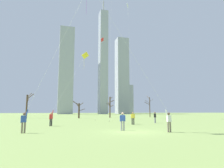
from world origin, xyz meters
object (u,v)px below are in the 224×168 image
object	(u,v)px
bystander_watching_nearby	(133,118)
bystander_strolling_midfield	(123,120)
kite_flyer_midfield_center_purple	(37,93)
bystander_far_off_by_trees	(155,117)
kite_flyer_foreground_right_yellow	(57,107)
kite_flyer_midfield_left_green	(141,74)
distant_kite_drifting_right_red	(102,44)
bare_tree_leftmost	(27,105)
bare_tree_right_of_center	(79,110)
bare_tree_center	(149,106)
distant_kite_high_overhead_white	(128,14)
bare_tree_rightmost	(110,106)

from	to	relation	value
bystander_watching_nearby	bystander_strolling_midfield	bearing A→B (deg)	-118.60
kite_flyer_midfield_center_purple	bystander_watching_nearby	world-z (taller)	kite_flyer_midfield_center_purple
bystander_far_off_by_trees	bystander_watching_nearby	xyz separation A→B (m)	(-4.47, -2.38, 0.00)
kite_flyer_foreground_right_yellow	bystander_far_off_by_trees	bearing A→B (deg)	6.61
bystander_far_off_by_trees	bystander_strolling_midfield	distance (m)	12.69
kite_flyer_midfield_left_green	bystander_watching_nearby	world-z (taller)	kite_flyer_midfield_left_green
distant_kite_drifting_right_red	bare_tree_leftmost	xyz separation A→B (m)	(-17.17, 8.58, -14.70)
bystander_strolling_midfield	kite_flyer_midfield_center_purple	bearing A→B (deg)	179.58
bystander_watching_nearby	bare_tree_right_of_center	size ratio (longest dim) A/B	0.38
kite_flyer_midfield_left_green	bare_tree_leftmost	bearing A→B (deg)	109.56
bystander_strolling_midfield	bare_tree_center	size ratio (longest dim) A/B	0.25
distant_kite_high_overhead_white	bare_tree_right_of_center	size ratio (longest dim) A/B	6.50
distant_kite_drifting_right_red	bare_tree_center	world-z (taller)	distant_kite_drifting_right_red
kite_flyer_foreground_right_yellow	distant_kite_high_overhead_white	size ratio (longest dim) A/B	0.36
bare_tree_right_of_center	bare_tree_center	xyz separation A→B (m)	(21.44, 3.65, 1.12)
bystander_watching_nearby	kite_flyer_midfield_left_green	bearing A→B (deg)	-107.40
bystander_strolling_midfield	bare_tree_rightmost	distance (m)	37.10
bystander_strolling_midfield	bare_tree_rightmost	bearing A→B (deg)	76.24
kite_flyer_foreground_right_yellow	bare_tree_center	bearing A→B (deg)	47.04
kite_flyer_midfield_left_green	bare_tree_leftmost	size ratio (longest dim) A/B	2.62
distant_kite_drifting_right_red	bare_tree_leftmost	bearing A→B (deg)	153.44
kite_flyer_foreground_right_yellow	distant_kite_drifting_right_red	size ratio (longest dim) A/B	0.51
kite_flyer_midfield_left_green	bystander_far_off_by_trees	world-z (taller)	kite_flyer_midfield_left_green
kite_flyer_foreground_right_yellow	kite_flyer_midfield_center_purple	xyz separation A→B (m)	(-1.68, -7.85, 0.96)
kite_flyer_midfield_center_purple	bystander_far_off_by_trees	world-z (taller)	kite_flyer_midfield_center_purple
kite_flyer_midfield_center_purple	bare_tree_right_of_center	xyz separation A→B (m)	(7.25, 33.20, -1.02)
kite_flyer_foreground_right_yellow	bare_tree_rightmost	world-z (taller)	kite_flyer_foreground_right_yellow
kite_flyer_foreground_right_yellow	bystander_strolling_midfield	bearing A→B (deg)	-54.39
kite_flyer_midfield_left_green	distant_kite_drifting_right_red	bearing A→B (deg)	83.37
bare_tree_leftmost	bare_tree_right_of_center	bearing A→B (deg)	-14.92
bare_tree_rightmost	kite_flyer_midfield_center_purple	bearing A→B (deg)	-114.21
distant_kite_drifting_right_red	bare_tree_right_of_center	xyz separation A→B (m)	(-4.63, 5.24, -15.86)
kite_flyer_midfield_center_purple	bare_tree_rightmost	distance (m)	39.39
kite_flyer_midfield_left_green	bare_tree_leftmost	xyz separation A→B (m)	(-13.69, 38.53, -1.55)
distant_kite_drifting_right_red	bare_tree_rightmost	bearing A→B (deg)	61.76
bystander_strolling_midfield	bare_tree_right_of_center	distance (m)	33.28
kite_flyer_midfield_center_purple	distant_kite_high_overhead_white	xyz separation A→B (m)	(17.65, 25.06, 22.08)
bare_tree_leftmost	bare_tree_center	bearing A→B (deg)	0.51
bystander_far_off_by_trees	kite_flyer_midfield_left_green	bearing A→B (deg)	-122.56
distant_kite_high_overhead_white	bare_tree_leftmost	xyz separation A→B (m)	(-22.94, 11.49, -21.94)
kite_flyer_foreground_right_yellow	bare_tree_leftmost	world-z (taller)	kite_flyer_foreground_right_yellow
bystander_far_off_by_trees	bystander_watching_nearby	distance (m)	5.07
distant_kite_drifting_right_red	bare_tree_right_of_center	size ratio (longest dim) A/B	4.64
bare_tree_right_of_center	bare_tree_center	world-z (taller)	bare_tree_center
kite_flyer_midfield_left_green	bystander_watching_nearby	xyz separation A→B (m)	(2.85, 9.09, -3.97)
bystander_watching_nearby	distant_kite_high_overhead_white	size ratio (longest dim) A/B	0.06
bystander_watching_nearby	bystander_far_off_by_trees	bearing A→B (deg)	27.99
kite_flyer_foreground_right_yellow	bare_tree_right_of_center	world-z (taller)	kite_flyer_foreground_right_yellow
kite_flyer_foreground_right_yellow	kite_flyer_midfield_left_green	size ratio (longest dim) A/B	0.60
bare_tree_center	kite_flyer_midfield_left_green	bearing A→B (deg)	-117.59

